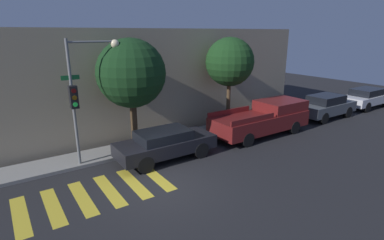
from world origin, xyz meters
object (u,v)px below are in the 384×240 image
object	(u,v)px
traffic_light_pole	(84,85)
sedan_middle	(326,106)
tree_midblock	(230,62)
pickup_truck	(264,118)
sedan_near_corner	(165,143)
tree_near_corner	(131,74)
sedan_far_end	(367,97)

from	to	relation	value
traffic_light_pole	sedan_middle	size ratio (longest dim) A/B	1.22
traffic_light_pole	tree_midblock	distance (m)	8.08
pickup_truck	sedan_middle	world-z (taller)	pickup_truck
sedan_near_corner	pickup_truck	size ratio (longest dim) A/B	0.77
traffic_light_pole	sedan_near_corner	world-z (taller)	traffic_light_pole
tree_near_corner	sedan_middle	bearing A→B (deg)	-7.82
sedan_middle	sedan_far_end	distance (m)	5.20
sedan_far_end	tree_near_corner	xyz separation A→B (m)	(-17.97, 1.75, 2.91)
sedan_far_end	tree_midblock	distance (m)	12.68
sedan_near_corner	pickup_truck	world-z (taller)	pickup_truck
sedan_middle	traffic_light_pole	bearing A→B (deg)	175.17
traffic_light_pole	sedan_middle	world-z (taller)	traffic_light_pole
tree_midblock	pickup_truck	bearing A→B (deg)	-57.45
pickup_truck	tree_midblock	xyz separation A→B (m)	(-1.12, 1.75, 2.97)
sedan_near_corner	tree_midblock	distance (m)	6.25
sedan_middle	sedan_far_end	size ratio (longest dim) A/B	0.94
traffic_light_pole	sedan_middle	xyz separation A→B (m)	(15.01, -1.27, -2.64)
pickup_truck	tree_near_corner	distance (m)	7.66
tree_midblock	sedan_near_corner	bearing A→B (deg)	-161.06
pickup_truck	sedan_middle	distance (m)	5.84
sedan_near_corner	pickup_truck	bearing A→B (deg)	0.00
tree_midblock	tree_near_corner	bearing A→B (deg)	-180.00
pickup_truck	tree_midblock	distance (m)	3.63
sedan_near_corner	sedan_far_end	xyz separation A→B (m)	(17.27, 0.00, 0.03)
traffic_light_pole	sedan_near_corner	distance (m)	4.20
tree_near_corner	tree_midblock	distance (m)	5.81
traffic_light_pole	tree_near_corner	xyz separation A→B (m)	(2.25, 0.48, 0.24)
sedan_near_corner	tree_near_corner	distance (m)	3.50
sedan_middle	tree_midblock	xyz separation A→B (m)	(-6.96, 1.75, 3.08)
traffic_light_pole	tree_midblock	xyz separation A→B (m)	(8.05, 0.48, 0.44)
sedan_far_end	tree_midblock	size ratio (longest dim) A/B	0.88
tree_near_corner	tree_midblock	size ratio (longest dim) A/B	1.00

